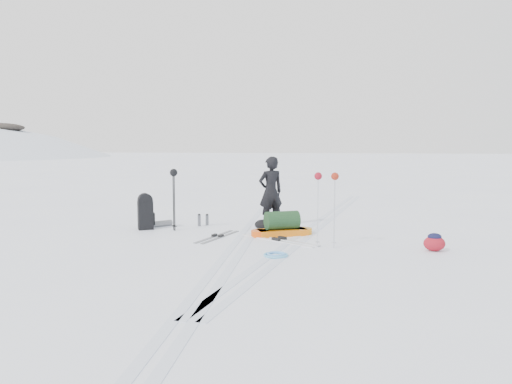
# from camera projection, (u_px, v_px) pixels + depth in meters

# --- Properties ---
(ground) EXTENTS (200.00, 200.00, 0.00)m
(ground) POSITION_uv_depth(u_px,v_px,m) (244.00, 238.00, 10.38)
(ground) COLOR white
(ground) RESTS_ON ground
(ski_tracks) EXTENTS (3.38, 17.97, 0.01)m
(ski_tracks) POSITION_uv_depth(u_px,v_px,m) (279.00, 232.00, 11.13)
(ski_tracks) COLOR silver
(ski_tracks) RESTS_ON ground
(skier) EXTENTS (0.73, 0.68, 1.67)m
(skier) POSITION_uv_depth(u_px,v_px,m) (271.00, 192.00, 11.76)
(skier) COLOR black
(skier) RESTS_ON ground
(pulk_sled) EXTENTS (1.40, 0.99, 0.53)m
(pulk_sled) POSITION_uv_depth(u_px,v_px,m) (282.00, 226.00, 10.72)
(pulk_sled) COLOR orange
(pulk_sled) RESTS_ON ground
(expedition_rucksack) EXTENTS (0.63, 0.89, 0.84)m
(expedition_rucksack) POSITION_uv_depth(u_px,v_px,m) (148.00, 212.00, 11.50)
(expedition_rucksack) COLOR black
(expedition_rucksack) RESTS_ON ground
(ski_poles_black) EXTENTS (0.17, 0.17, 1.41)m
(ski_poles_black) POSITION_uv_depth(u_px,v_px,m) (174.00, 180.00, 11.23)
(ski_poles_black) COLOR black
(ski_poles_black) RESTS_ON ground
(ski_poles_silver) EXTENTS (0.46, 0.16, 1.43)m
(ski_poles_silver) POSITION_uv_depth(u_px,v_px,m) (326.00, 185.00, 9.34)
(ski_poles_silver) COLOR silver
(ski_poles_silver) RESTS_ON ground
(touring_skis_grey) EXTENTS (0.60, 1.60, 0.06)m
(touring_skis_grey) POSITION_uv_depth(u_px,v_px,m) (218.00, 236.00, 10.54)
(touring_skis_grey) COLOR gray
(touring_skis_grey) RESTS_ON ground
(touring_skis_white) EXTENTS (1.74, 1.29, 0.07)m
(touring_skis_white) POSITION_uv_depth(u_px,v_px,m) (279.00, 240.00, 10.16)
(touring_skis_white) COLOR silver
(touring_skis_white) RESTS_ON ground
(rope_coil) EXTENTS (0.56, 0.56, 0.05)m
(rope_coil) POSITION_uv_depth(u_px,v_px,m) (276.00, 255.00, 8.74)
(rope_coil) COLOR #5BAFDD
(rope_coil) RESTS_ON ground
(small_daypack) EXTENTS (0.40, 0.31, 0.33)m
(small_daypack) POSITION_uv_depth(u_px,v_px,m) (434.00, 242.00, 9.14)
(small_daypack) COLOR maroon
(small_daypack) RESTS_ON ground
(thermos_pair) EXTENTS (0.23, 0.25, 0.30)m
(thermos_pair) POSITION_uv_depth(u_px,v_px,m) (203.00, 220.00, 12.00)
(thermos_pair) COLOR slate
(thermos_pair) RESTS_ON ground
(stuff_sack) EXTENTS (0.43, 0.35, 0.24)m
(stuff_sack) POSITION_uv_depth(u_px,v_px,m) (263.00, 225.00, 11.42)
(stuff_sack) COLOR black
(stuff_sack) RESTS_ON ground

